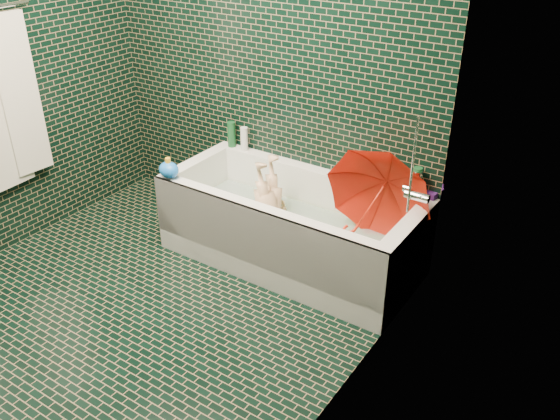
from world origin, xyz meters
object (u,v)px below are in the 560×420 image
Objects in this scene: umbrella at (371,205)px; bathtub at (290,234)px; rubber_duck at (404,186)px; bath_toy at (169,170)px; child at (271,215)px.

bathtub is at bearing -178.55° from umbrella.
rubber_duck is (0.07, 0.32, 0.01)m from umbrella.
bath_toy is at bearing -167.31° from umbrella.
bathtub is 10.29× the size of bath_toy.
umbrella reaches higher than child.
bathtub is 2.66× the size of umbrella.
child is 7.02× the size of rubber_duck.
bathtub is at bearing 8.85° from bath_toy.
umbrella is (0.55, 0.04, 0.37)m from bathtub.
rubber_duck is (0.77, 0.36, 0.28)m from child.
umbrella is 0.33m from rubber_duck.
bath_toy is (-0.60, -0.31, 0.30)m from child.
bathtub is at bearing 92.48° from child.
bathtub is 0.67m from umbrella.
umbrella is 3.87× the size of bath_toy.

